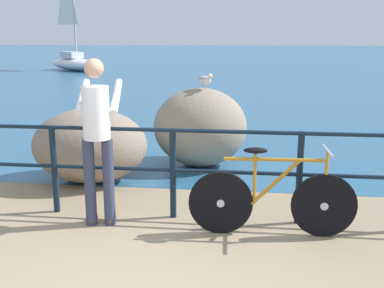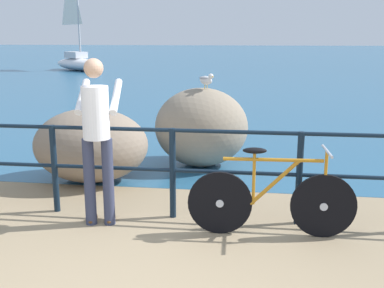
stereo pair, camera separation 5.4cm
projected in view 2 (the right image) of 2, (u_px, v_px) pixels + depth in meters
The scene contains 9 objects.
ground_plane at pixel (237, 78), 22.81m from camera, with size 120.00×120.00×0.10m, color #937F60.
sea_surface at pixel (247, 54), 49.67m from camera, with size 120.00×90.00×0.01m, color #285B7F.
promenade_railing at pixel (173, 163), 5.15m from camera, with size 8.31×0.07×1.02m.
bicycle at pixel (272, 199), 4.73m from camera, with size 1.70×0.48×0.92m.
person_at_railing at pixel (97, 134), 4.89m from camera, with size 0.51×0.66×1.78m.
breakwater_boulder_main at pixel (201, 127), 7.26m from camera, with size 1.45×1.33×1.22m.
breakwater_boulder_left at pixel (91, 145), 6.52m from camera, with size 1.60×1.33×1.02m.
seagull at pixel (206, 79), 6.99m from camera, with size 0.28×0.29×0.23m.
sailboat at pixel (78, 58), 26.96m from camera, with size 4.26×3.74×6.16m.
Camera 2 is at (0.87, -3.03, 2.01)m, focal length 43.78 mm.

